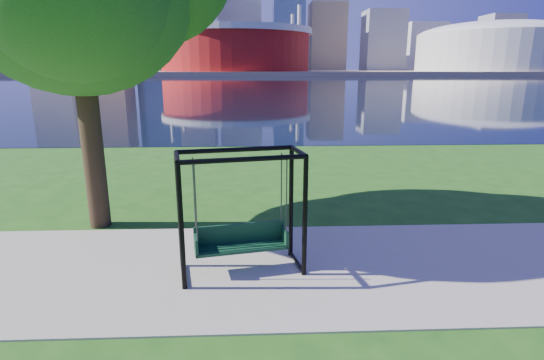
{
  "coord_description": "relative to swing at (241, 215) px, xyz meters",
  "views": [
    {
      "loc": [
        -0.36,
        -7.57,
        3.54
      ],
      "look_at": [
        -0.03,
        0.0,
        1.54
      ],
      "focal_mm": 28.0,
      "sensor_mm": 36.0,
      "label": 1
    }
  ],
  "objects": [
    {
      "name": "ground",
      "position": [
        0.61,
        0.57,
        -1.06
      ],
      "size": [
        900.0,
        900.0,
        0.0
      ],
      "primitive_type": "plane",
      "color": "#1E5114",
      "rests_on": "ground"
    },
    {
      "name": "swing",
      "position": [
        0.0,
        0.0,
        0.0
      ],
      "size": [
        2.28,
        1.33,
        2.19
      ],
      "rotation": [
        0.0,
        0.0,
        0.2
      ],
      "color": "black",
      "rests_on": "ground"
    },
    {
      "name": "skyline",
      "position": [
        -3.66,
        319.97,
        34.83
      ],
      "size": [
        392.0,
        66.0,
        96.5
      ],
      "color": "gray",
      "rests_on": "far_bank"
    },
    {
      "name": "arena",
      "position": [
        135.61,
        235.57,
        14.81
      ],
      "size": [
        84.0,
        84.0,
        26.56
      ],
      "color": "beige",
      "rests_on": "far_bank"
    },
    {
      "name": "river",
      "position": [
        0.61,
        102.57,
        -1.05
      ],
      "size": [
        900.0,
        180.0,
        0.02
      ],
      "primitive_type": "cube",
      "color": "black",
      "rests_on": "ground"
    },
    {
      "name": "far_bank",
      "position": [
        0.61,
        306.57,
        -0.06
      ],
      "size": [
        900.0,
        228.0,
        2.0
      ],
      "primitive_type": "cube",
      "color": "#937F60",
      "rests_on": "ground"
    },
    {
      "name": "path",
      "position": [
        0.61,
        0.07,
        -1.05
      ],
      "size": [
        120.0,
        4.0,
        0.03
      ],
      "primitive_type": "cube",
      "color": "#9E937F",
      "rests_on": "ground"
    },
    {
      "name": "stadium",
      "position": [
        -9.39,
        235.57,
        13.17
      ],
      "size": [
        83.0,
        83.0,
        32.0
      ],
      "color": "maroon",
      "rests_on": "far_bank"
    }
  ]
}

